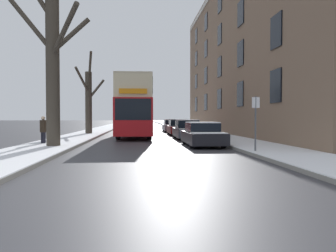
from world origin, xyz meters
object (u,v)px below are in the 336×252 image
object	(u,v)px
parked_car_0	(203,135)
parked_car_3	(171,126)
bare_tree_left_0	(53,66)
bare_tree_left_1	(89,100)
double_decker_bus	(135,105)
street_sign_post	(256,121)
oncoming_van	(133,120)
parked_car_2	(178,128)
parked_car_1	(187,130)
pedestrian_left_sidewalk	(43,130)

from	to	relation	value
parked_car_0	parked_car_3	world-z (taller)	parked_car_3
parked_car_0	parked_car_3	xyz separation A→B (m)	(-0.00, 17.29, 0.02)
parked_car_3	bare_tree_left_0	bearing A→B (deg)	-112.50
bare_tree_left_1	double_decker_bus	bearing A→B (deg)	-32.45
parked_car_0	street_sign_post	xyz separation A→B (m)	(1.36, -4.29, 0.78)
double_decker_bus	street_sign_post	size ratio (longest dim) A/B	4.77
bare_tree_left_0	oncoming_van	size ratio (longest dim) A/B	1.50
bare_tree_left_0	parked_car_2	bearing A→B (deg)	58.42
parked_car_2	street_sign_post	size ratio (longest dim) A/B	1.70
parked_car_0	parked_car_1	size ratio (longest dim) A/B	1.01
double_decker_bus	pedestrian_left_sidewalk	size ratio (longest dim) A/B	7.13
double_decker_bus	pedestrian_left_sidewalk	xyz separation A→B (m)	(-4.74, -8.16, -1.61)
pedestrian_left_sidewalk	bare_tree_left_1	bearing A→B (deg)	-50.82
bare_tree_left_1	pedestrian_left_sidewalk	world-z (taller)	bare_tree_left_1
double_decker_bus	parked_car_2	world-z (taller)	double_decker_bus
bare_tree_left_1	parked_car_0	size ratio (longest dim) A/B	1.61
parked_car_1	pedestrian_left_sidewalk	world-z (taller)	pedestrian_left_sidewalk
bare_tree_left_1	parked_car_1	distance (m)	9.85
bare_tree_left_1	street_sign_post	world-z (taller)	bare_tree_left_1
bare_tree_left_1	oncoming_van	distance (m)	18.96
double_decker_bus	parked_car_1	xyz separation A→B (m)	(3.78, -3.05, -1.85)
double_decker_bus	bare_tree_left_0	bearing A→B (deg)	-111.12
bare_tree_left_1	bare_tree_left_0	bearing A→B (deg)	-89.19
parked_car_1	pedestrian_left_sidewalk	xyz separation A→B (m)	(-8.52, -5.10, 0.24)
bare_tree_left_1	parked_car_3	size ratio (longest dim) A/B	1.54
parked_car_2	oncoming_van	distance (m)	19.10
pedestrian_left_sidewalk	street_sign_post	bearing A→B (deg)	-163.34
parked_car_0	parked_car_1	distance (m)	5.78
bare_tree_left_1	parked_car_3	xyz separation A→B (m)	(7.75, 5.94, -2.44)
parked_car_0	parked_car_3	distance (m)	17.29
double_decker_bus	parked_car_1	world-z (taller)	double_decker_bus
parked_car_0	parked_car_2	xyz separation A→B (m)	(0.00, 11.32, 0.03)
street_sign_post	parked_car_0	bearing A→B (deg)	107.65
bare_tree_left_1	street_sign_post	size ratio (longest dim) A/B	2.87
double_decker_bus	parked_car_2	bearing A→B (deg)	33.45
parked_car_3	oncoming_van	world-z (taller)	oncoming_van
double_decker_bus	street_sign_post	xyz separation A→B (m)	(5.14, -13.12, -1.11)
oncoming_van	bare_tree_left_1	bearing A→B (deg)	-100.34
parked_car_0	parked_car_1	bearing A→B (deg)	90.00
bare_tree_left_1	parked_car_1	world-z (taller)	bare_tree_left_1
bare_tree_left_0	parked_car_3	world-z (taller)	bare_tree_left_0
double_decker_bus	oncoming_van	world-z (taller)	double_decker_bus
bare_tree_left_1	parked_car_1	bearing A→B (deg)	-35.75
parked_car_2	parked_car_3	world-z (taller)	parked_car_2
parked_car_3	street_sign_post	bearing A→B (deg)	-86.38
parked_car_0	pedestrian_left_sidewalk	xyz separation A→B (m)	(-8.52, 0.67, 0.27)
street_sign_post	parked_car_2	bearing A→B (deg)	94.99
bare_tree_left_1	street_sign_post	distance (m)	18.18
parked_car_0	oncoming_van	distance (m)	30.23
bare_tree_left_1	pedestrian_left_sidewalk	bearing A→B (deg)	-94.13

